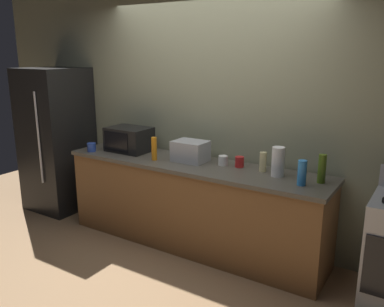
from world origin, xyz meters
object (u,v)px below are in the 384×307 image
Objects in this scene: refrigerator at (57,140)px; bottle_dish_soap at (154,149)px; bottle_spray_cleaner at (302,173)px; mug_blue at (92,147)px; bottle_hand_soap at (263,162)px; mug_white at (223,160)px; mug_red at (240,162)px; microwave at (129,139)px; paper_towel_roll at (278,162)px; bottle_olive_oil at (322,169)px; toaster_oven at (190,151)px.

refrigerator is 1.66m from bottle_dish_soap.
refrigerator is 3.20m from bottle_spray_cleaner.
bottle_dish_soap reaches higher than mug_blue.
bottle_hand_soap reaches higher than mug_white.
refrigerator is at bearing -177.56° from bottle_hand_soap.
bottle_hand_soap is 1.78× the size of mug_red.
microwave is 0.50m from bottle_dish_soap.
refrigerator reaches higher than mug_red.
refrigerator is at bearing 176.20° from bottle_dish_soap.
paper_towel_roll is 1.08× the size of bottle_olive_oil.
refrigerator is 2.94m from paper_towel_roll.
bottle_spray_cleaner is at bearing -12.17° from mug_white.
mug_red is at bearing 7.74° from toaster_oven.
microwave is at bearing 2.34° from refrigerator.
mug_red is (0.86, 0.24, -0.07)m from bottle_dish_soap.
mug_blue is at bearing -177.18° from bottle_spray_cleaner.
refrigerator reaches higher than toaster_oven.
paper_towel_roll is at bearing -0.61° from toaster_oven.
bottle_olive_oil is (3.32, 0.07, 0.13)m from refrigerator.
mug_white is at bearing 167.83° from bottle_spray_cleaner.
bottle_olive_oil is 1.36× the size of bottle_hand_soap.
mug_white is at bearing 178.30° from bottle_olive_oil.
toaster_oven is 0.38m from bottle_dish_soap.
microwave is 1.91× the size of bottle_olive_oil.
refrigerator is at bearing -178.73° from bottle_olive_oil.
bottle_dish_soap is at bearing -153.22° from toaster_oven.
bottle_hand_soap is at bearing 9.26° from mug_blue.
microwave is at bearing -179.93° from paper_towel_roll.
paper_towel_roll is (2.94, 0.05, 0.13)m from refrigerator.
toaster_oven is at bearing -175.72° from bottle_hand_soap.
microwave is 2.14m from bottle_olive_oil.
refrigerator reaches higher than microwave.
bottle_spray_cleaner is 0.90× the size of bottle_dish_soap.
microwave is 0.43m from mug_blue.
mug_white is (0.69, 0.21, -0.07)m from bottle_dish_soap.
toaster_oven is at bearing -172.26° from mug_red.
bottle_hand_soap is at bearing 2.44° from refrigerator.
mug_blue is (0.83, -0.20, 0.05)m from refrigerator.
microwave reaches higher than mug_blue.
microwave is 1.41× the size of toaster_oven.
microwave is 5.01× the size of mug_white.
mug_white is (-0.85, 0.18, -0.06)m from bottle_spray_cleaner.
mug_red is (1.34, 0.08, -0.08)m from microwave.
bottle_spray_cleaner is (0.26, -0.13, -0.03)m from paper_towel_roll.
mug_blue is (-2.10, -0.25, -0.09)m from paper_towel_roll.
bottle_spray_cleaner reaches higher than toaster_oven.
toaster_oven is at bearing 0.86° from microwave.
microwave reaches higher than bottle_hand_soap.
toaster_oven is 1.35× the size of bottle_olive_oil.
microwave is 4.63× the size of mug_red.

